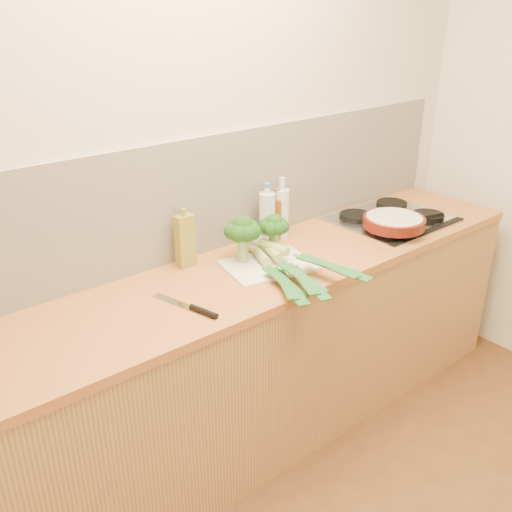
# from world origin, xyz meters

# --- Properties ---
(room_shell) EXTENTS (3.50, 3.50, 3.50)m
(room_shell) POSITION_xyz_m (0.00, 1.49, 1.17)
(room_shell) COLOR beige
(room_shell) RESTS_ON ground
(counter) EXTENTS (3.20, 0.62, 0.90)m
(counter) POSITION_xyz_m (0.00, 1.20, 0.45)
(counter) COLOR tan
(counter) RESTS_ON ground
(gas_hob) EXTENTS (0.58, 0.50, 0.04)m
(gas_hob) POSITION_xyz_m (1.02, 1.20, 0.91)
(gas_hob) COLOR silver
(gas_hob) RESTS_ON counter
(chopping_board) EXTENTS (0.43, 0.35, 0.01)m
(chopping_board) POSITION_xyz_m (0.15, 1.18, 0.91)
(chopping_board) COLOR white
(chopping_board) RESTS_ON counter
(broccoli_left) EXTENTS (0.16, 0.17, 0.21)m
(broccoli_left) POSITION_xyz_m (0.08, 1.28, 1.06)
(broccoli_left) COLOR #83A35F
(broccoli_left) RESTS_ON chopping_board
(broccoli_right) EXTENTS (0.14, 0.14, 0.19)m
(broccoli_right) POSITION_xyz_m (0.24, 1.25, 1.04)
(broccoli_right) COLOR #83A35F
(broccoli_right) RESTS_ON chopping_board
(leek_front) EXTENTS (0.26, 0.61, 0.04)m
(leek_front) POSITION_xyz_m (0.12, 1.14, 0.93)
(leek_front) COLOR white
(leek_front) RESTS_ON chopping_board
(leek_mid) EXTENTS (0.23, 0.65, 0.04)m
(leek_mid) POSITION_xyz_m (0.16, 1.12, 0.95)
(leek_mid) COLOR white
(leek_mid) RESTS_ON chopping_board
(leek_back) EXTENTS (0.17, 0.69, 0.04)m
(leek_back) POSITION_xyz_m (0.21, 1.14, 0.97)
(leek_back) COLOR white
(leek_back) RESTS_ON chopping_board
(chefs_knife) EXTENTS (0.11, 0.32, 0.02)m
(chefs_knife) POSITION_xyz_m (-0.32, 1.06, 0.91)
(chefs_knife) COLOR silver
(chefs_knife) RESTS_ON counter
(skillet) EXTENTS (0.44, 0.31, 0.05)m
(skillet) POSITION_xyz_m (0.88, 1.08, 0.97)
(skillet) COLOR #51150D
(skillet) RESTS_ON gas_hob
(oil_tin) EXTENTS (0.08, 0.05, 0.27)m
(oil_tin) POSITION_xyz_m (-0.13, 1.42, 1.02)
(oil_tin) COLOR olive
(oil_tin) RESTS_ON counter
(glass_bottle) EXTENTS (0.07, 0.07, 0.30)m
(glass_bottle) POSITION_xyz_m (0.42, 1.40, 1.03)
(glass_bottle) COLOR silver
(glass_bottle) RESTS_ON counter
(amber_bottle) EXTENTS (0.06, 0.06, 0.25)m
(amber_bottle) POSITION_xyz_m (0.39, 1.41, 1.00)
(amber_bottle) COLOR brown
(amber_bottle) RESTS_ON counter
(water_bottle) EXTENTS (0.08, 0.08, 0.28)m
(water_bottle) POSITION_xyz_m (0.32, 1.39, 1.02)
(water_bottle) COLOR silver
(water_bottle) RESTS_ON counter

